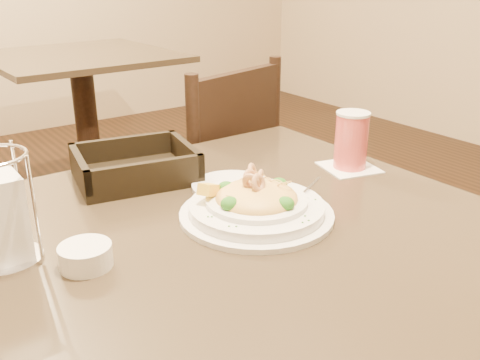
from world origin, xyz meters
TOP-DOWN VIEW (x-y plane):
  - main_table at (0.00, 0.00)m, footprint 0.90×0.90m
  - background_table at (0.47, 2.10)m, footprint 0.93×0.93m
  - dining_chair_near at (0.33, 0.66)m, footprint 0.52×0.52m
  - pasta_bowl at (0.04, 0.02)m, footprint 0.30×0.28m
  - drink_glass at (0.36, 0.10)m, footprint 0.14×0.14m
  - bread_basket at (-0.06, 0.32)m, footprint 0.27×0.24m
  - side_plate at (0.08, 0.15)m, footprint 0.21×0.21m
  - butter_ramekin at (-0.27, 0.03)m, footprint 0.09×0.09m

SIDE VIEW (x-z plane):
  - dining_chair_near at x=0.33m, z-range 0.03..0.96m
  - main_table at x=0.00m, z-range 0.14..0.90m
  - background_table at x=0.47m, z-range 0.14..0.90m
  - side_plate at x=0.08m, z-range 0.76..0.77m
  - butter_ramekin at x=-0.27m, z-range 0.76..0.80m
  - bread_basket at x=-0.06m, z-range 0.75..0.82m
  - pasta_bowl at x=0.04m, z-range 0.74..0.83m
  - drink_glass at x=0.36m, z-range 0.76..0.89m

